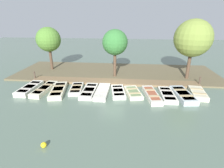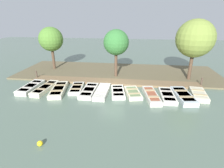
# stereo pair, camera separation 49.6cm
# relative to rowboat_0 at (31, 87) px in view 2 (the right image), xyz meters

# --- Properties ---
(ground_plane) EXTENTS (80.00, 80.00, 0.00)m
(ground_plane) POSITION_rel_rowboat_0_xyz_m (-1.28, 7.70, -0.22)
(ground_plane) COLOR #566B5B
(shore_bank) EXTENTS (8.00, 24.00, 0.16)m
(shore_bank) POSITION_rel_rowboat_0_xyz_m (-6.28, 7.70, -0.14)
(shore_bank) COLOR brown
(shore_bank) RESTS_ON ground_plane
(dock_walkway) EXTENTS (1.58, 17.43, 0.22)m
(dock_walkway) POSITION_rel_rowboat_0_xyz_m (-2.73, 7.70, -0.11)
(dock_walkway) COLOR brown
(dock_walkway) RESTS_ON ground_plane
(rowboat_0) EXTENTS (3.33, 1.23, 0.44)m
(rowboat_0) POSITION_rel_rowboat_0_xyz_m (0.00, 0.00, 0.00)
(rowboat_0) COLOR silver
(rowboat_0) RESTS_ON ground_plane
(rowboat_1) EXTENTS (3.60, 1.28, 0.41)m
(rowboat_1) POSITION_rel_rowboat_0_xyz_m (0.01, 1.46, -0.02)
(rowboat_1) COLOR beige
(rowboat_1) RESTS_ON ground_plane
(rowboat_2) EXTENTS (3.75, 1.82, 0.40)m
(rowboat_2) POSITION_rel_rowboat_0_xyz_m (0.17, 2.86, -0.02)
(rowboat_2) COLOR beige
(rowboat_2) RESTS_ON ground_plane
(rowboat_3) EXTENTS (2.89, 1.46, 0.33)m
(rowboat_3) POSITION_rel_rowboat_0_xyz_m (-0.45, 4.38, -0.06)
(rowboat_3) COLOR beige
(rowboat_3) RESTS_ON ground_plane
(rowboat_4) EXTENTS (3.30, 1.15, 0.38)m
(rowboat_4) POSITION_rel_rowboat_0_xyz_m (0.03, 5.72, -0.03)
(rowboat_4) COLOR beige
(rowboat_4) RESTS_ON ground_plane
(rowboat_5) EXTENTS (3.46, 1.13, 0.38)m
(rowboat_5) POSITION_rel_rowboat_0_xyz_m (0.04, 6.94, -0.03)
(rowboat_5) COLOR beige
(rowboat_5) RESTS_ON ground_plane
(rowboat_6) EXTENTS (2.89, 1.55, 0.36)m
(rowboat_6) POSITION_rel_rowboat_0_xyz_m (-0.10, 8.36, -0.04)
(rowboat_6) COLOR silver
(rowboat_6) RESTS_ON ground_plane
(rowboat_7) EXTENTS (2.85, 1.74, 0.34)m
(rowboat_7) POSITION_rel_rowboat_0_xyz_m (-0.08, 9.72, -0.05)
(rowboat_7) COLOR beige
(rowboat_7) RESTS_ON ground_plane
(rowboat_8) EXTENTS (3.57, 1.51, 0.42)m
(rowboat_8) POSITION_rel_rowboat_0_xyz_m (0.38, 11.30, -0.01)
(rowboat_8) COLOR beige
(rowboat_8) RESTS_ON ground_plane
(rowboat_9) EXTENTS (3.13, 1.19, 0.36)m
(rowboat_9) POSITION_rel_rowboat_0_xyz_m (0.14, 12.67, -0.04)
(rowboat_9) COLOR silver
(rowboat_9) RESTS_ON ground_plane
(rowboat_10) EXTENTS (3.49, 1.68, 0.44)m
(rowboat_10) POSITION_rel_rowboat_0_xyz_m (0.11, 13.99, 0.00)
(rowboat_10) COLOR #B2BCC1
(rowboat_10) RESTS_ON ground_plane
(rowboat_11) EXTENTS (2.81, 1.45, 0.40)m
(rowboat_11) POSITION_rel_rowboat_0_xyz_m (-0.43, 15.42, -0.02)
(rowboat_11) COLOR beige
(rowboat_11) RESTS_ON ground_plane
(mooring_post_near) EXTENTS (0.15, 0.15, 0.99)m
(mooring_post_near) POSITION_rel_rowboat_0_xyz_m (-2.76, -0.93, 0.28)
(mooring_post_near) COLOR #47382D
(mooring_post_near) RESTS_ON ground_plane
(mooring_post_far) EXTENTS (0.15, 0.15, 0.99)m
(mooring_post_far) POSITION_rel_rowboat_0_xyz_m (-2.76, 16.36, 0.28)
(mooring_post_far) COLOR #47382D
(mooring_post_far) RESTS_ON ground_plane
(buoy) EXTENTS (0.31, 0.31, 0.31)m
(buoy) POSITION_rel_rowboat_0_xyz_m (7.27, 4.87, -0.07)
(buoy) COLOR yellow
(buoy) RESTS_ON ground_plane
(park_tree_far_left) EXTENTS (2.95, 2.95, 5.38)m
(park_tree_far_left) POSITION_rel_rowboat_0_xyz_m (-6.56, -0.62, 3.66)
(park_tree_far_left) COLOR #4C3828
(park_tree_far_left) RESTS_ON ground_plane
(park_tree_left) EXTENTS (2.72, 2.72, 5.32)m
(park_tree_left) POSITION_rel_rowboat_0_xyz_m (-4.53, 7.69, 3.70)
(park_tree_left) COLOR #4C3828
(park_tree_left) RESTS_ON ground_plane
(park_tree_center) EXTENTS (3.80, 3.80, 6.38)m
(park_tree_center) POSITION_rel_rowboat_0_xyz_m (-4.57, 15.65, 4.24)
(park_tree_center) COLOR #4C3828
(park_tree_center) RESTS_ON ground_plane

